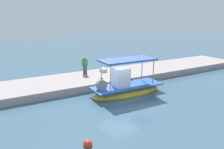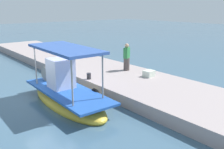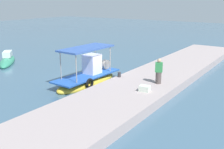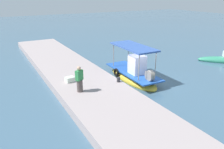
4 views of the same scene
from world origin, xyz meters
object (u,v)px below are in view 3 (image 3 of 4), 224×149
Objects in this scene: marker_buoy at (85,61)px; cargo_crate at (145,88)px; moored_boat_near at (7,61)px; mooring_bollard at (119,75)px; fisherman_near_bollard at (159,72)px; main_fishing_boat at (88,77)px.

cargo_crate is at bearing -121.24° from marker_buoy.
marker_buoy is 0.09× the size of moored_boat_near.
cargo_crate is at bearing -94.57° from moored_boat_near.
mooring_bollard is 13.06m from moored_boat_near.
fisherman_near_bollard is 3.11m from mooring_bollard.
cargo_crate is 16.14m from moored_boat_near.
main_fishing_boat is 3.45× the size of fisherman_near_bollard.
moored_boat_near is (0.63, 10.98, -0.28)m from main_fishing_boat.
main_fishing_boat reaches higher than cargo_crate.
moored_boat_near reaches higher than cargo_crate.
cargo_crate reaches higher than mooring_bollard.
fisherman_near_bollard is at bearing -87.63° from moored_boat_near.
main_fishing_boat is 5.34m from fisherman_near_bollard.
marker_buoy is 7.68m from moored_boat_near.
main_fishing_boat is 7.46m from marker_buoy.
cargo_crate is 11.87m from marker_buoy.
mooring_bollard is at bearing -61.68° from main_fishing_boat.
moored_boat_near is at bearing 85.43° from cargo_crate.
fisherman_near_bollard is 11.04m from marker_buoy.
cargo_crate is (-1.95, 0.00, -0.60)m from fisherman_near_bollard.
cargo_crate is 1.44× the size of marker_buoy.
marker_buoy is (4.19, 10.14, -1.29)m from fisherman_near_bollard.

